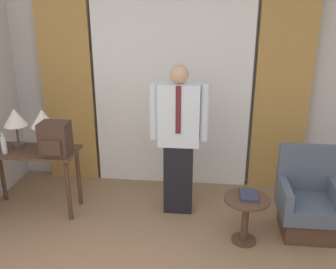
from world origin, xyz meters
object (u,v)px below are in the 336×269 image
table_lamp_left (15,119)px  book (249,195)px  backpack (55,139)px  person (179,136)px  armchair (307,204)px  bottle_by_lamp (4,145)px  desk (31,161)px  table_lamp_right (42,120)px  side_table (246,212)px

table_lamp_left → book: table_lamp_left is taller
backpack → person: 1.35m
armchair → book: size_ratio=4.10×
person → armchair: (1.39, -0.28, -0.61)m
bottle_by_lamp → desk: bearing=26.7°
table_lamp_right → armchair: size_ratio=0.50×
desk → side_table: (2.41, -0.38, -0.28)m
desk → book: size_ratio=4.86×
table_lamp_left → person: size_ratio=0.26×
bottle_by_lamp → backpack: backpack is taller
backpack → table_lamp_left: bearing=161.7°
armchair → table_lamp_right: bearing=176.0°
backpack → book: backpack is taller
bottle_by_lamp → book: bearing=-5.2°
bottle_by_lamp → person: bearing=8.0°
side_table → bottle_by_lamp: bearing=174.2°
person → desk: bearing=-174.8°
table_lamp_left → table_lamp_right: size_ratio=1.00×
table_lamp_left → table_lamp_right: same height
bottle_by_lamp → person: (1.91, 0.27, 0.08)m
person → book: (0.75, -0.51, -0.42)m
backpack → armchair: backpack is taller
side_table → book: 0.18m
table_lamp_right → side_table: size_ratio=0.90×
table_lamp_right → bottle_by_lamp: size_ratio=1.92×
table_lamp_right → backpack: (0.20, -0.17, -0.16)m
table_lamp_left → person: (1.84, 0.07, -0.16)m
desk → backpack: size_ratio=2.95×
armchair → side_table: 0.72m
table_lamp_right → book: table_lamp_right is taller
book → backpack: bearing=172.7°
book → person: bearing=145.8°
desk → side_table: desk is taller
bottle_by_lamp → book: 2.69m
armchair → book: 0.71m
armchair → person: bearing=168.8°
table_lamp_left → bottle_by_lamp: 0.32m
armchair → backpack: bearing=179.3°
table_lamp_right → person: size_ratio=0.26×
person → backpack: bearing=-169.6°
table_lamp_left → armchair: size_ratio=0.50×
backpack → book: bearing=-7.3°
table_lamp_right → armchair: bearing=-4.0°
book → side_table: bearing=-127.9°
desk → armchair: size_ratio=1.18×
bottle_by_lamp → side_table: bottle_by_lamp is taller
table_lamp_left → backpack: 0.57m
table_lamp_left → side_table: bearing=-10.3°
table_lamp_left → side_table: 2.72m
armchair → book: bearing=-160.2°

